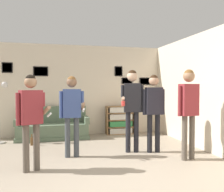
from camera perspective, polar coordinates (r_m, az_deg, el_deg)
The scene contains 11 objects.
ground_plane at distance 3.70m, azimuth 0.22°, elevation -20.81°, with size 20.00×20.00×0.00m, color gray.
wall_back at distance 7.62m, azimuth -7.38°, elevation 1.39°, with size 7.45×0.08×2.70m.
wall_right at distance 6.39m, azimuth 18.31°, elevation 1.14°, with size 0.06×6.63×2.70m.
couch at distance 7.25m, azimuth -13.37°, elevation -7.13°, with size 1.96×0.80×0.88m.
bookshelf at distance 7.70m, azimuth 1.86°, elevation -5.51°, with size 0.86×0.30×0.86m.
person_player_foreground_left at distance 4.46m, azimuth -18.04°, elevation -3.55°, with size 0.58×0.40×1.65m.
person_player_foreground_center at distance 5.17m, azimuth -9.17°, elevation -2.61°, with size 0.50×0.45×1.67m.
person_watcher_holding_cup at distance 5.49m, azimuth 4.64°, elevation -1.15°, with size 0.56×0.42×1.81m.
person_spectator_near_bookshelf at distance 5.55m, azimuth 9.52°, elevation -1.97°, with size 0.50×0.22×1.71m.
person_spectator_far_right at distance 5.13m, azimuth 17.10°, elevation -1.69°, with size 0.50×0.25×1.79m.
bottle_on_floor at distance 6.56m, azimuth -17.86°, elevation -9.76°, with size 0.08×0.08×0.28m.
Camera 1 is at (-0.81, -3.32, 1.44)m, focal length 40.00 mm.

